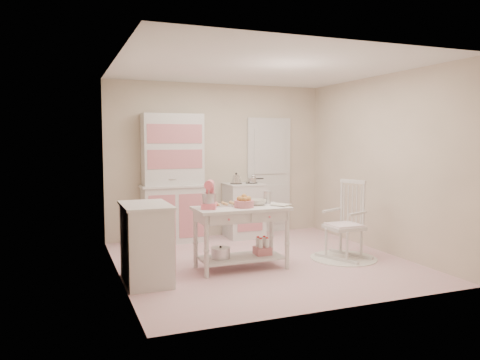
# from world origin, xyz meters

# --- Properties ---
(room_shell) EXTENTS (3.84, 3.84, 2.62)m
(room_shell) POSITION_xyz_m (0.00, 0.00, 1.65)
(room_shell) COLOR pink
(room_shell) RESTS_ON ground
(door) EXTENTS (0.82, 0.05, 2.04)m
(door) POSITION_xyz_m (0.95, 1.87, 1.02)
(door) COLOR silver
(door) RESTS_ON ground
(hutch) EXTENTS (1.06, 0.50, 2.08)m
(hutch) POSITION_xyz_m (-0.83, 1.66, 1.04)
(hutch) COLOR silver
(hutch) RESTS_ON ground
(stove) EXTENTS (0.62, 0.57, 0.92)m
(stove) POSITION_xyz_m (0.37, 1.61, 0.46)
(stove) COLOR silver
(stove) RESTS_ON ground
(base_cabinet) EXTENTS (0.54, 0.84, 0.92)m
(base_cabinet) POSITION_xyz_m (-1.63, -0.34, 0.46)
(base_cabinet) COLOR silver
(base_cabinet) RESTS_ON ground
(lace_rug) EXTENTS (0.92, 0.92, 0.01)m
(lace_rug) POSITION_xyz_m (1.13, -0.25, 0.01)
(lace_rug) COLOR white
(lace_rug) RESTS_ON ground
(rocking_chair) EXTENTS (0.72, 0.85, 1.10)m
(rocking_chair) POSITION_xyz_m (1.13, -0.25, 0.55)
(rocking_chair) COLOR silver
(rocking_chair) RESTS_ON ground
(work_table) EXTENTS (1.20, 0.60, 0.80)m
(work_table) POSITION_xyz_m (-0.39, -0.20, 0.40)
(work_table) COLOR silver
(work_table) RESTS_ON ground
(stand_mixer) EXTENTS (0.30, 0.34, 0.34)m
(stand_mixer) POSITION_xyz_m (-0.81, -0.18, 0.97)
(stand_mixer) COLOR #FD6B7E
(stand_mixer) RESTS_ON work_table
(cookie_tray) EXTENTS (0.34, 0.24, 0.02)m
(cookie_tray) POSITION_xyz_m (-0.54, -0.02, 0.81)
(cookie_tray) COLOR silver
(cookie_tray) RESTS_ON work_table
(bread_basket) EXTENTS (0.25, 0.25, 0.09)m
(bread_basket) POSITION_xyz_m (-0.37, -0.25, 0.85)
(bread_basket) COLOR #C5717A
(bread_basket) RESTS_ON work_table
(mixing_bowl) EXTENTS (0.23, 0.23, 0.07)m
(mixing_bowl) POSITION_xyz_m (-0.13, -0.12, 0.84)
(mixing_bowl) COLOR silver
(mixing_bowl) RESTS_ON work_table
(metal_pitcher) EXTENTS (0.10, 0.10, 0.17)m
(metal_pitcher) POSITION_xyz_m (0.05, -0.04, 0.89)
(metal_pitcher) COLOR silver
(metal_pitcher) RESTS_ON work_table
(recipe_book) EXTENTS (0.27, 0.29, 0.02)m
(recipe_book) POSITION_xyz_m (0.06, -0.32, 0.81)
(recipe_book) COLOR silver
(recipe_book) RESTS_ON work_table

